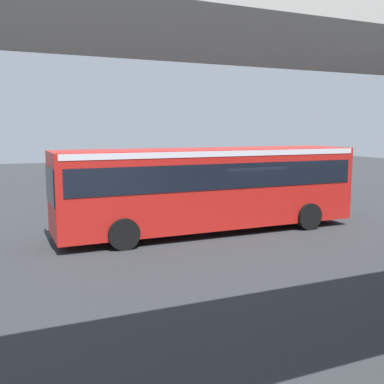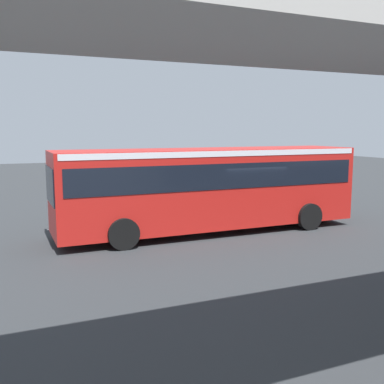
% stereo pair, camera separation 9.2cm
% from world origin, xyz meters
% --- Properties ---
extents(ground, '(80.00, 80.00, 0.00)m').
position_xyz_m(ground, '(0.00, 0.00, 0.00)').
color(ground, '#2D3033').
extents(city_bus, '(11.54, 2.85, 3.15)m').
position_xyz_m(city_bus, '(1.31, -0.16, 1.88)').
color(city_bus, red).
rests_on(city_bus, ground).
extents(pedestrian, '(0.38, 0.38, 1.79)m').
position_xyz_m(pedestrian, '(-5.41, -4.20, 0.89)').
color(pedestrian, '#2D2D38').
rests_on(pedestrian, ground).
extents(traffic_sign, '(0.08, 0.60, 2.80)m').
position_xyz_m(traffic_sign, '(-7.51, -3.32, 1.89)').
color(traffic_sign, slate).
rests_on(traffic_sign, ground).
extents(lane_dash_leftmost, '(2.00, 0.20, 0.01)m').
position_xyz_m(lane_dash_leftmost, '(-6.00, -2.90, 0.00)').
color(lane_dash_leftmost, silver).
rests_on(lane_dash_leftmost, ground).
extents(lane_dash_left, '(2.00, 0.20, 0.01)m').
position_xyz_m(lane_dash_left, '(-2.00, -2.90, 0.00)').
color(lane_dash_left, silver).
rests_on(lane_dash_left, ground).
extents(lane_dash_centre, '(2.00, 0.20, 0.01)m').
position_xyz_m(lane_dash_centre, '(2.00, -2.90, 0.00)').
color(lane_dash_centre, silver).
rests_on(lane_dash_centre, ground).
extents(lane_dash_right, '(2.00, 0.20, 0.01)m').
position_xyz_m(lane_dash_right, '(6.00, -2.90, 0.00)').
color(lane_dash_right, silver).
rests_on(lane_dash_right, ground).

